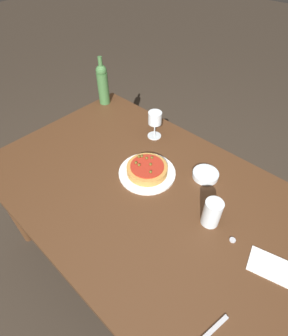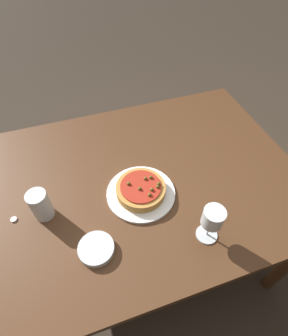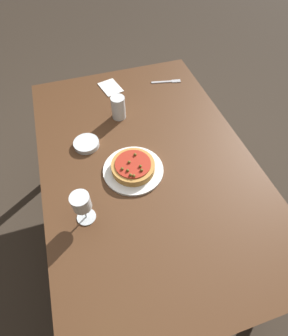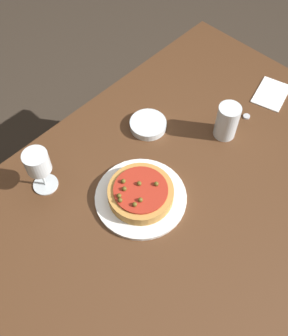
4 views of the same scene
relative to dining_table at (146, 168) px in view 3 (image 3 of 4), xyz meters
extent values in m
plane|color=#382D23|center=(0.00, 0.00, -0.64)|extent=(14.00, 14.00, 0.00)
cube|color=#4C2D19|center=(0.00, 0.00, 0.06)|extent=(1.51, 0.98, 0.03)
cylinder|color=#4C2D19|center=(0.69, 0.43, -0.30)|extent=(0.06, 0.06, 0.68)
cylinder|color=#4C2D19|center=(0.69, -0.43, -0.30)|extent=(0.06, 0.06, 0.68)
cylinder|color=#4C2D19|center=(-0.69, -0.43, -0.30)|extent=(0.06, 0.06, 0.68)
cylinder|color=white|center=(-0.05, 0.08, 0.08)|extent=(0.28, 0.28, 0.01)
cylinder|color=#BC843D|center=(-0.05, 0.08, 0.11)|extent=(0.20, 0.20, 0.04)
cylinder|color=#A82819|center=(-0.05, 0.08, 0.13)|extent=(0.16, 0.16, 0.01)
sphere|color=brown|center=(-0.12, 0.09, 0.13)|extent=(0.01, 0.01, 0.01)
sphere|color=brown|center=(-0.10, 0.05, 0.13)|extent=(0.01, 0.01, 0.01)
sphere|color=brown|center=(-0.11, 0.11, 0.13)|extent=(0.01, 0.01, 0.01)
sphere|color=brown|center=(-0.08, 0.11, 0.13)|extent=(0.01, 0.01, 0.01)
sphere|color=brown|center=(-0.08, 0.05, 0.13)|extent=(0.01, 0.01, 0.01)
sphere|color=brown|center=(-0.01, 0.06, 0.13)|extent=(0.01, 0.01, 0.01)
sphere|color=brown|center=(-0.04, 0.09, 0.13)|extent=(0.01, 0.01, 0.01)
sphere|color=brown|center=(-0.07, 0.13, 0.13)|extent=(0.01, 0.01, 0.01)
cylinder|color=silver|center=(-0.22, 0.32, 0.08)|extent=(0.08, 0.08, 0.00)
cylinder|color=silver|center=(-0.22, 0.32, 0.12)|extent=(0.01, 0.01, 0.08)
cylinder|color=silver|center=(-0.22, 0.32, 0.20)|extent=(0.07, 0.07, 0.07)
cylinder|color=silver|center=(0.33, 0.05, 0.14)|extent=(0.07, 0.07, 0.13)
cylinder|color=silver|center=(0.17, 0.25, 0.09)|extent=(0.12, 0.12, 0.03)
cube|color=#B7B7BC|center=(0.55, -0.27, 0.08)|extent=(0.04, 0.13, 0.00)
cube|color=#B7B7BC|center=(0.53, -0.36, 0.08)|extent=(0.04, 0.06, 0.00)
cube|color=white|center=(0.59, 0.04, 0.08)|extent=(0.17, 0.14, 0.00)
cylinder|color=#B7B7BC|center=(0.44, 0.04, 0.08)|extent=(0.02, 0.02, 0.01)
camera|label=1|loc=(0.54, -0.58, 1.00)|focal=28.00mm
camera|label=2|loc=(0.13, 0.66, 0.95)|focal=28.00mm
camera|label=3|loc=(-0.74, 0.25, 1.04)|focal=28.00mm
camera|label=4|loc=(-0.46, -0.33, 1.11)|focal=42.00mm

